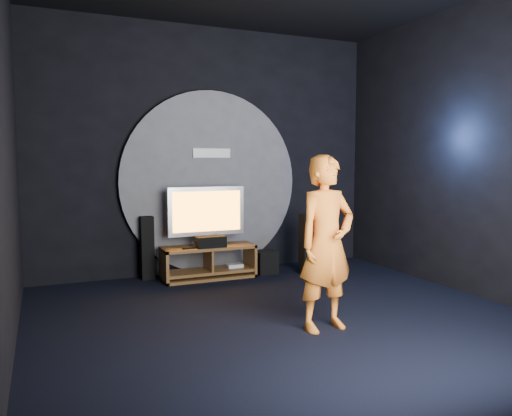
{
  "coord_description": "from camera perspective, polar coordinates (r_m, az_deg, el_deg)",
  "views": [
    {
      "loc": [
        -2.24,
        -4.4,
        1.62
      ],
      "look_at": [
        0.11,
        1.05,
        1.05
      ],
      "focal_mm": 35.0,
      "sensor_mm": 36.0,
      "label": 1
    }
  ],
  "objects": [
    {
      "name": "tv",
      "position": [
        6.88,
        -5.69,
        -0.62
      ],
      "size": [
        1.08,
        0.22,
        0.81
      ],
      "color": "#B7B7BF",
      "rests_on": "media_console"
    },
    {
      "name": "floor",
      "position": [
        5.2,
        3.56,
        -12.69
      ],
      "size": [
        5.0,
        5.0,
        0.0
      ],
      "primitive_type": "plane",
      "color": "black",
      "rests_on": "ground"
    },
    {
      "name": "back_wall",
      "position": [
        7.26,
        -5.37,
        6.49
      ],
      "size": [
        5.0,
        0.04,
        3.5
      ],
      "primitive_type": "cube",
      "color": "black",
      "rests_on": "ground"
    },
    {
      "name": "tower_speaker_right",
      "position": [
        7.12,
        5.84,
        -4.15
      ],
      "size": [
        0.17,
        0.19,
        0.86
      ],
      "primitive_type": "cube",
      "color": "black",
      "rests_on": "ground"
    },
    {
      "name": "right_wall",
      "position": [
        6.47,
        23.95,
        6.17
      ],
      "size": [
        0.04,
        5.0,
        3.5
      ],
      "primitive_type": "cube",
      "color": "black",
      "rests_on": "ground"
    },
    {
      "name": "player",
      "position": [
        4.79,
        8.05,
        -4.0
      ],
      "size": [
        0.65,
        0.47,
        1.67
      ],
      "primitive_type": "imported",
      "rotation": [
        0.0,
        0.0,
        0.11
      ],
      "color": "orange",
      "rests_on": "ground"
    },
    {
      "name": "center_speaker",
      "position": [
        6.74,
        -5.15,
        -3.88
      ],
      "size": [
        0.4,
        0.15,
        0.15
      ],
      "primitive_type": "cube",
      "color": "black",
      "rests_on": "media_console"
    },
    {
      "name": "subwoofer",
      "position": [
        7.21,
        1.09,
        -6.2
      ],
      "size": [
        0.29,
        0.29,
        0.32
      ],
      "primitive_type": "cube",
      "color": "black",
      "rests_on": "ground"
    },
    {
      "name": "tower_speaker_left",
      "position": [
        6.97,
        -12.37,
        -4.45
      ],
      "size": [
        0.17,
        0.19,
        0.86
      ],
      "primitive_type": "cube",
      "color": "black",
      "rests_on": "ground"
    },
    {
      "name": "left_wall",
      "position": [
        4.41,
        -26.89,
        6.57
      ],
      "size": [
        0.04,
        5.0,
        3.5
      ],
      "primitive_type": "cube",
      "color": "black",
      "rests_on": "ground"
    },
    {
      "name": "remote",
      "position": [
        6.67,
        -7.64,
        -4.56
      ],
      "size": [
        0.18,
        0.05,
        0.02
      ],
      "primitive_type": "cube",
      "color": "black",
      "rests_on": "media_console"
    },
    {
      "name": "wall_disc_panel",
      "position": [
        7.21,
        -5.2,
        2.94
      ],
      "size": [
        2.6,
        0.11,
        2.6
      ],
      "color": "#515156",
      "rests_on": "ground"
    },
    {
      "name": "front_wall",
      "position": [
        2.94,
        26.57,
        7.41
      ],
      "size": [
        5.0,
        0.04,
        3.5
      ],
      "primitive_type": "cube",
      "color": "black",
      "rests_on": "ground"
    },
    {
      "name": "media_console",
      "position": [
        6.92,
        -5.4,
        -6.41
      ],
      "size": [
        1.28,
        0.45,
        0.45
      ],
      "color": "olive",
      "rests_on": "ground"
    }
  ]
}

